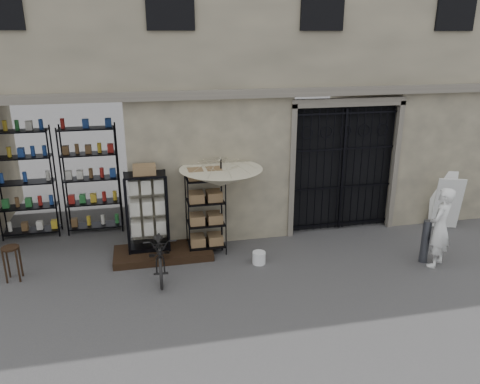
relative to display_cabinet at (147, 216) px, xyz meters
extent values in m
plane|color=#262629|center=(2.67, -1.72, -0.87)|extent=(80.00, 80.00, 0.00)
cube|color=#9C9173|center=(2.67, 2.28, 3.63)|extent=(14.00, 4.00, 9.00)
cube|color=black|center=(-1.83, 1.08, 0.63)|extent=(3.00, 1.70, 3.00)
cube|color=black|center=(-1.88, 1.58, 0.38)|extent=(2.70, 0.50, 2.50)
cube|color=black|center=(4.42, 0.56, 0.63)|extent=(2.50, 0.06, 3.00)
cube|color=black|center=(4.42, 0.40, 0.58)|extent=(0.05, 0.05, 2.80)
cube|color=black|center=(0.27, -0.17, -0.80)|extent=(2.00, 0.90, 0.15)
cube|color=black|center=(0.00, 0.01, -0.68)|extent=(0.86, 0.60, 0.09)
cube|color=silver|center=(-0.03, -0.24, 0.08)|extent=(0.74, 0.11, 1.50)
cube|color=silver|center=(0.00, 0.01, -0.01)|extent=(0.72, 0.45, 1.25)
cube|color=olive|center=(0.00, 0.01, 0.93)|extent=(0.49, 0.40, 0.18)
cube|color=black|center=(1.19, -0.10, -0.01)|extent=(0.90, 0.78, 1.72)
cube|color=olive|center=(1.19, -0.10, -0.06)|extent=(0.76, 0.64, 1.29)
cylinder|color=black|center=(1.52, -0.14, 0.13)|extent=(0.04, 0.04, 2.00)
imported|color=beige|center=(1.52, -0.14, 0.86)|extent=(1.74, 1.76, 1.35)
cylinder|color=silver|center=(2.13, -0.89, -0.75)|extent=(0.33, 0.33, 0.25)
imported|color=black|center=(0.19, -0.88, -0.87)|extent=(0.61, 0.90, 1.70)
cylinder|color=black|center=(-2.52, -0.54, -0.22)|extent=(0.40, 0.40, 0.03)
cube|color=black|center=(-2.52, -0.54, -0.54)|extent=(0.30, 0.30, 0.65)
cylinder|color=#474A52|center=(5.41, -1.53, -0.43)|extent=(0.19, 0.19, 0.89)
imported|color=white|center=(5.56, -1.71, -0.87)|extent=(1.44, 1.66, 0.39)
cube|color=silver|center=(6.84, -0.17, -0.21)|extent=(0.67, 0.49, 1.28)
cube|color=silver|center=(6.98, 0.20, -0.21)|extent=(0.67, 0.49, 1.28)
camera|label=1|loc=(-0.05, -9.08, 3.51)|focal=35.00mm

